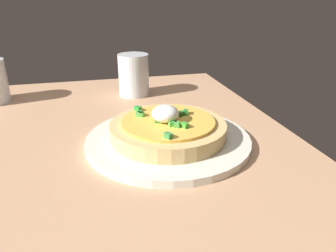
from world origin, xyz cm
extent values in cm
cube|color=tan|center=(0.00, 0.00, 1.20)|extent=(106.07, 66.65, 2.40)
cylinder|color=silver|center=(6.86, -9.46, 3.03)|extent=(28.49, 28.49, 1.26)
cylinder|color=tan|center=(6.86, -9.46, 4.95)|extent=(19.99, 19.99, 2.56)
cylinder|color=gold|center=(6.86, -9.46, 6.47)|extent=(16.05, 16.05, 0.49)
ellipsoid|color=white|center=(6.47, -8.89, 8.14)|extent=(4.61, 4.61, 2.84)
cube|color=#2C7B2B|center=(8.36, -12.16, 7.12)|extent=(1.49, 1.44, 0.80)
cube|color=green|center=(10.03, -5.28, 7.12)|extent=(1.49, 1.23, 0.80)
cube|color=#54AD4C|center=(9.84, -5.08, 7.12)|extent=(1.27, 1.50, 0.80)
cube|color=#258931|center=(12.72, -5.24, 7.12)|extent=(1.51, 1.36, 0.80)
cube|color=#2C7D33|center=(8.91, -13.27, 7.12)|extent=(1.46, 1.13, 0.80)
cube|color=green|center=(3.23, -11.32, 7.12)|extent=(1.50, 1.28, 0.80)
cube|color=#2B8C2B|center=(9.26, -9.61, 7.12)|extent=(1.49, 1.22, 0.80)
cube|color=#307B2C|center=(6.28, -7.73, 7.12)|extent=(1.24, 1.49, 0.80)
cube|color=#51A948|center=(3.78, -10.21, 7.12)|extent=(1.49, 1.22, 0.80)
cube|color=#34823C|center=(0.11, -7.82, 7.12)|extent=(1.51, 1.32, 0.80)
cube|color=green|center=(7.93, -8.26, 7.12)|extent=(1.45, 1.11, 0.80)
cube|color=#51AB40|center=(8.87, -9.31, 7.12)|extent=(1.50, 1.29, 0.80)
cube|color=green|center=(8.43, -10.64, 7.12)|extent=(0.89, 1.34, 0.80)
cube|color=green|center=(4.32, -9.62, 7.12)|extent=(0.95, 1.37, 0.80)
cylinder|color=silver|center=(36.17, -7.91, 7.51)|extent=(7.54, 7.54, 10.22)
cylinder|color=#C57F1B|center=(36.17, -7.91, 7.07)|extent=(6.64, 6.64, 8.52)
camera|label=1|loc=(-42.82, 2.84, 27.50)|focal=34.74mm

